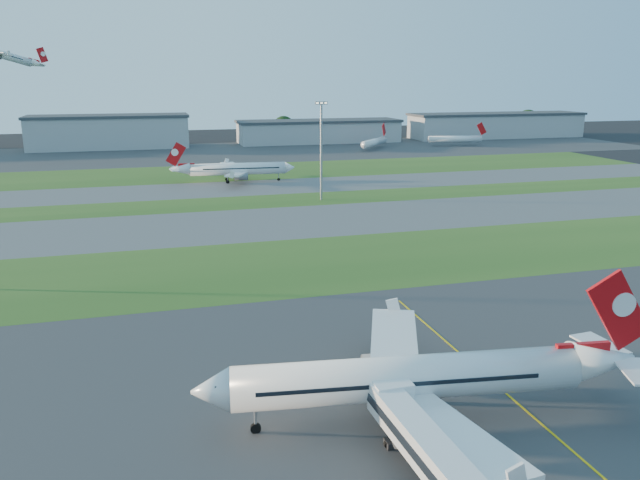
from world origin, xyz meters
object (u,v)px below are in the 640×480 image
object	(u,v)px
airliner_parked	(411,379)
mini_jet_far	(455,139)
jet_bridge	(453,480)
mini_jet_near	(374,142)
airliner_taxiing	(237,169)
light_mast_centre	(321,144)

from	to	relation	value
airliner_parked	mini_jet_far	distance (m)	253.33
jet_bridge	mini_jet_far	bearing A→B (deg)	62.52
mini_jet_near	mini_jet_far	distance (m)	42.56
jet_bridge	airliner_parked	world-z (taller)	airliner_parked
jet_bridge	airliner_parked	bearing A→B (deg)	78.14
airliner_taxiing	mini_jet_far	distance (m)	139.95
mini_jet_near	light_mast_centre	world-z (taller)	light_mast_centre
mini_jet_near	airliner_taxiing	bearing A→B (deg)	175.91
airliner_parked	light_mast_centre	world-z (taller)	light_mast_centre
jet_bridge	airliner_parked	size ratio (longest dim) A/B	0.66
airliner_parked	light_mast_centre	distance (m)	111.57
airliner_taxiing	light_mast_centre	size ratio (longest dim) A/B	1.42
airliner_taxiing	light_mast_centre	distance (m)	41.12
airliner_parked	light_mast_centre	xyz separation A→B (m)	(21.80, 108.93, 10.35)
light_mast_centre	mini_jet_far	bearing A→B (deg)	49.14
jet_bridge	mini_jet_near	size ratio (longest dim) A/B	1.17
airliner_parked	light_mast_centre	bearing A→B (deg)	86.10
jet_bridge	mini_jet_near	bearing A→B (deg)	70.90
airliner_parked	mini_jet_far	size ratio (longest dim) A/B	1.42
airliner_parked	airliner_taxiing	distance (m)	144.65
airliner_taxiing	mini_jet_far	xyz separation A→B (m)	(115.98, 78.31, -0.72)
light_mast_centre	mini_jet_near	bearing A→B (deg)	63.09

